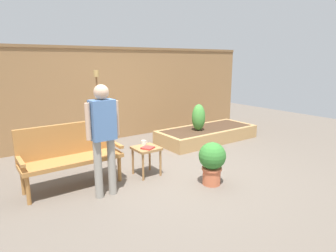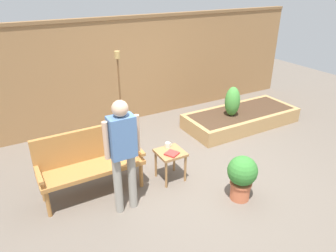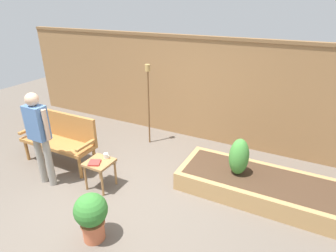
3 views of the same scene
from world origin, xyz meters
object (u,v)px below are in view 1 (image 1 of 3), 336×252
(cup_on_table, at_px, (144,143))
(tiki_torch, at_px, (97,96))
(side_table, at_px, (146,152))
(potted_boxwood, at_px, (212,160))
(garden_bench, at_px, (70,151))
(book_on_table, at_px, (148,148))
(shrub_near_bench, at_px, (199,117))
(person_by_bench, at_px, (103,131))

(cup_on_table, relative_size, tiki_torch, 0.06)
(side_table, xyz_separation_m, tiki_torch, (-0.10, 1.70, 0.75))
(potted_boxwood, relative_size, tiki_torch, 0.40)
(garden_bench, distance_m, side_table, 1.19)
(book_on_table, distance_m, potted_boxwood, 1.04)
(cup_on_table, height_order, shrub_near_bench, shrub_near_bench)
(garden_bench, xyz_separation_m, side_table, (1.13, -0.32, -0.15))
(tiki_torch, bearing_deg, garden_bench, -126.69)
(potted_boxwood, xyz_separation_m, shrub_near_bench, (1.34, 1.82, 0.21))
(garden_bench, xyz_separation_m, shrub_near_bench, (3.08, 0.61, 0.05))
(cup_on_table, height_order, tiki_torch, tiki_torch)
(shrub_near_bench, relative_size, tiki_torch, 0.36)
(shrub_near_bench, xyz_separation_m, tiki_torch, (-2.05, 0.78, 0.55))
(book_on_table, relative_size, shrub_near_bench, 0.29)
(potted_boxwood, bearing_deg, book_on_table, 127.91)
(book_on_table, distance_m, shrub_near_bench, 2.21)
(potted_boxwood, bearing_deg, cup_on_table, 119.35)
(garden_bench, relative_size, potted_boxwood, 2.17)
(potted_boxwood, height_order, shrub_near_bench, shrub_near_bench)
(garden_bench, xyz_separation_m, cup_on_table, (1.17, -0.18, -0.03))
(tiki_torch, bearing_deg, person_by_bench, -110.62)
(book_on_table, relative_size, tiki_torch, 0.11)
(cup_on_table, relative_size, person_by_bench, 0.07)
(garden_bench, height_order, side_table, garden_bench)
(garden_bench, distance_m, shrub_near_bench, 3.14)
(side_table, relative_size, cup_on_table, 4.46)
(book_on_table, xyz_separation_m, tiki_torch, (-0.08, 1.78, 0.65))
(garden_bench, xyz_separation_m, tiki_torch, (1.03, 1.39, 0.60))
(cup_on_table, xyz_separation_m, potted_boxwood, (0.58, -1.03, -0.13))
(garden_bench, distance_m, book_on_table, 1.18)
(cup_on_table, xyz_separation_m, shrub_near_bench, (1.92, 0.79, 0.08))
(garden_bench, bearing_deg, cup_on_table, -8.76)
(side_table, xyz_separation_m, shrub_near_bench, (1.95, 0.93, 0.20))
(shrub_near_bench, xyz_separation_m, person_by_bench, (-2.81, -1.24, 0.33))
(garden_bench, bearing_deg, tiki_torch, 53.31)
(cup_on_table, xyz_separation_m, tiki_torch, (-0.13, 1.57, 0.63))
(cup_on_table, distance_m, shrub_near_bench, 2.07)
(potted_boxwood, relative_size, shrub_near_bench, 1.11)
(garden_bench, distance_m, tiki_torch, 1.83)
(cup_on_table, height_order, book_on_table, cup_on_table)
(book_on_table, bearing_deg, cup_on_table, 49.28)
(book_on_table, relative_size, person_by_bench, 0.11)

